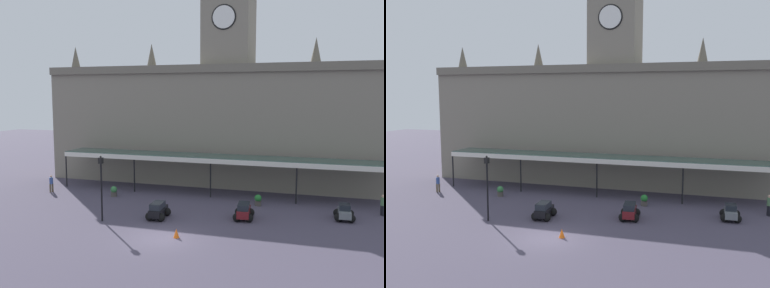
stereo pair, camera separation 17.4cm
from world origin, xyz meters
The scene contains 12 objects.
ground_plane centered at (0.00, 0.00, 0.00)m, with size 140.00×140.00×0.00m, color #474153.
station_building centered at (0.00, 18.87, 6.83)m, with size 38.71×7.05×20.73m.
entrance_canopy centered at (0.00, 13.13, 3.53)m, with size 30.79×3.26×3.66m.
car_grey_sedan centered at (11.47, 8.15, 0.50)m, with size 1.57×2.08×1.19m.
car_black_estate centered at (-2.03, 4.19, 0.56)m, with size 1.65×2.31×1.27m.
car_maroon_estate centered at (4.22, 6.00, 0.56)m, with size 1.70×2.33×1.27m.
pedestrian_crossing_forecourt centered at (-15.19, 9.14, 0.91)m, with size 0.34×0.35×1.67m.
pedestrian_near_entrance centered at (14.34, 10.18, 0.91)m, with size 0.34×0.35×1.67m.
victorian_lamppost centered at (-5.76, 2.29, 3.06)m, with size 0.30×0.30×4.92m.
traffic_cone centered at (0.78, 0.47, 0.30)m, with size 0.40×0.40×0.61m, color orange.
planter_near_kerb centered at (4.63, 10.23, 0.49)m, with size 0.60×0.60×0.96m.
planter_by_canopy centered at (-8.61, 9.42, 0.49)m, with size 0.60×0.60×0.96m.
Camera 2 is at (10.20, -24.90, 9.39)m, focal length 39.65 mm.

